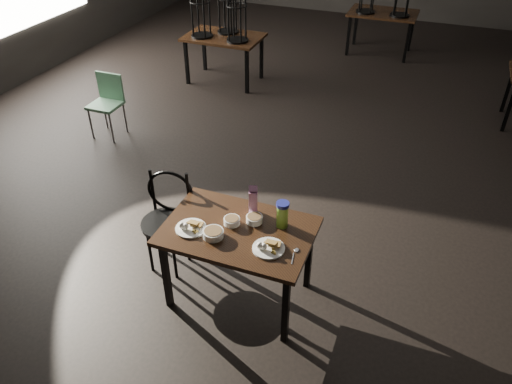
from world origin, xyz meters
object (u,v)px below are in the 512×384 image
at_px(main_table, 238,237).
at_px(school_chair, 107,99).
at_px(water_bottle, 282,214).
at_px(bentwood_chair, 168,214).
at_px(juice_carton, 253,200).

xyz_separation_m(main_table, school_chair, (-2.75, 2.12, -0.18)).
xyz_separation_m(water_bottle, school_chair, (-3.07, 1.95, -0.37)).
height_order(main_table, school_chair, school_chair).
height_order(water_bottle, bentwood_chair, water_bottle).
distance_m(juice_carton, bentwood_chair, 0.87).
bearing_deg(water_bottle, bentwood_chair, 178.78).
bearing_deg(water_bottle, school_chair, 147.52).
xyz_separation_m(main_table, juice_carton, (0.04, 0.24, 0.21)).
height_order(main_table, bentwood_chair, bentwood_chair).
bearing_deg(school_chair, juice_carton, -34.10).
relative_size(juice_carton, school_chair, 0.34).
bearing_deg(water_bottle, main_table, -151.70).
bearing_deg(juice_carton, water_bottle, -14.85).
height_order(bentwood_chair, school_chair, bentwood_chair).
xyz_separation_m(main_table, water_bottle, (0.31, 0.17, 0.20)).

